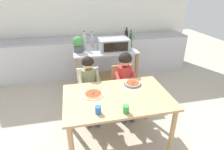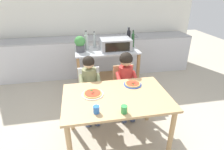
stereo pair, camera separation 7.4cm
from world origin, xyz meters
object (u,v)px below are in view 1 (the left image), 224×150
object	(u,v)px
kitchen_island_cart	(105,64)
pizza_plate_blue_rimmed	(133,84)
bottle_clear_vinegar	(84,42)
potted_herb_plant	(78,44)
dining_chair_right	(123,86)
child_in_red_shirt	(126,77)
dining_chair_left	(89,90)
child_in_olive_shirt	(89,83)
pizza_plate_white	(93,94)
bottle_tall_green_wine	(92,41)
drinking_cup_blue	(98,110)
dining_table	(117,103)
bottle_slim_sauce	(131,40)
drinking_cup_green	(126,109)
toaster_oven	(113,44)
bottle_squat_spirits	(126,38)

from	to	relation	value
kitchen_island_cart	pizza_plate_blue_rimmed	size ratio (longest dim) A/B	4.81
bottle_clear_vinegar	pizza_plate_blue_rimmed	size ratio (longest dim) A/B	1.45
potted_herb_plant	dining_chair_right	bearing A→B (deg)	-45.01
child_in_red_shirt	bottle_clear_vinegar	bearing A→B (deg)	121.74
dining_chair_left	child_in_olive_shirt	distance (m)	0.22
pizza_plate_white	bottle_tall_green_wine	bearing A→B (deg)	82.91
kitchen_island_cart	dining_chair_left	size ratio (longest dim) A/B	1.45
pizza_plate_white	child_in_olive_shirt	bearing A→B (deg)	90.00
dining_chair_left	pizza_plate_white	world-z (taller)	dining_chair_left
bottle_clear_vinegar	bottle_tall_green_wine	distance (m)	0.22
pizza_plate_blue_rimmed	drinking_cup_blue	distance (m)	0.78
bottle_clear_vinegar	dining_table	distance (m)	1.54
bottle_slim_sauce	child_in_red_shirt	distance (m)	1.02
dining_table	child_in_olive_shirt	bearing A→B (deg)	116.21
child_in_olive_shirt	pizza_plate_blue_rimmed	size ratio (longest dim) A/B	4.30
pizza_plate_white	drinking_cup_green	distance (m)	0.52
bottle_tall_green_wine	dining_chair_right	world-z (taller)	bottle_tall_green_wine
dining_table	pizza_plate_white	xyz separation A→B (m)	(-0.29, 0.09, 0.11)
dining_chair_left	potted_herb_plant	bearing A→B (deg)	98.35
child_in_red_shirt	pizza_plate_white	distance (m)	0.75
dining_chair_right	pizza_plate_white	size ratio (longest dim) A/B	3.00
dining_table	bottle_clear_vinegar	bearing A→B (deg)	100.19
kitchen_island_cart	drinking_cup_blue	bearing A→B (deg)	-102.97
kitchen_island_cart	drinking_cup_green	xyz separation A→B (m)	(-0.09, -1.73, 0.18)
toaster_oven	bottle_tall_green_wine	bearing A→B (deg)	146.98
bottle_tall_green_wine	dining_chair_left	distance (m)	1.07
toaster_oven	potted_herb_plant	xyz separation A→B (m)	(-0.65, -0.00, 0.05)
toaster_oven	bottle_squat_spirits	distance (m)	0.39
kitchen_island_cart	child_in_olive_shirt	size ratio (longest dim) A/B	1.12
bottle_clear_vinegar	potted_herb_plant	size ratio (longest dim) A/B	1.23
toaster_oven	bottle_squat_spirits	world-z (taller)	bottle_squat_spirits
bottle_clear_vinegar	child_in_red_shirt	xyz separation A→B (m)	(0.54, -0.88, -0.35)
bottle_squat_spirits	child_in_red_shirt	bearing A→B (deg)	-106.57
bottle_slim_sauce	potted_herb_plant	xyz separation A→B (m)	(-1.02, -0.11, 0.02)
bottle_tall_green_wine	child_in_olive_shirt	xyz separation A→B (m)	(-0.19, -1.02, -0.37)
bottle_clear_vinegar	child_in_red_shirt	size ratio (longest dim) A/B	0.33
potted_herb_plant	child_in_olive_shirt	xyz separation A→B (m)	(0.10, -0.78, -0.39)
child_in_olive_shirt	pizza_plate_white	world-z (taller)	child_in_olive_shirt
bottle_slim_sauce	pizza_plate_blue_rimmed	world-z (taller)	bottle_slim_sauce
bottle_squat_spirits	drinking_cup_blue	size ratio (longest dim) A/B	4.15
bottle_clear_vinegar	child_in_olive_shirt	bearing A→B (deg)	-91.65
dining_chair_right	pizza_plate_blue_rimmed	xyz separation A→B (m)	(0.00, -0.45, 0.28)
dining_table	drinking_cup_blue	size ratio (longest dim) A/B	15.46
pizza_plate_blue_rimmed	drinking_cup_green	distance (m)	0.65
bottle_slim_sauce	pizza_plate_white	bearing A→B (deg)	-123.69
potted_herb_plant	pizza_plate_white	size ratio (longest dim) A/B	1.07
bottle_squat_spirits	drinking_cup_blue	world-z (taller)	bottle_squat_spirits
toaster_oven	child_in_olive_shirt	world-z (taller)	toaster_oven
potted_herb_plant	dining_chair_right	distance (m)	1.10
kitchen_island_cart	child_in_red_shirt	distance (m)	0.84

